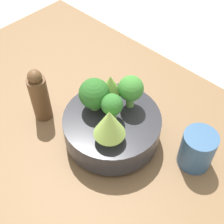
{
  "coord_description": "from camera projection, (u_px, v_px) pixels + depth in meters",
  "views": [
    {
      "loc": [
        -0.34,
        0.31,
        0.65
      ],
      "look_at": [
        -0.03,
        -0.02,
        0.13
      ],
      "focal_mm": 50.0,
      "sensor_mm": 36.0,
      "label": 1
    }
  ],
  "objects": [
    {
      "name": "cup",
      "position": [
        197.0,
        149.0,
        0.69
      ],
      "size": [
        0.08,
        0.08,
        0.09
      ],
      "color": "#33567F",
      "rests_on": "table"
    },
    {
      "name": "broccoli_floret_front",
      "position": [
        131.0,
        89.0,
        0.69
      ],
      "size": [
        0.06,
        0.06,
        0.08
      ],
      "color": "#6BA34C",
      "rests_on": "bowl"
    },
    {
      "name": "broccoli_floret_center",
      "position": [
        112.0,
        106.0,
        0.68
      ],
      "size": [
        0.05,
        0.05,
        0.07
      ],
      "color": "#7AB256",
      "rests_on": "bowl"
    },
    {
      "name": "table",
      "position": [
        98.0,
        141.0,
        0.78
      ],
      "size": [
        1.14,
        0.73,
        0.03
      ],
      "color": "brown",
      "rests_on": "ground_plane"
    },
    {
      "name": "bowl",
      "position": [
        112.0,
        127.0,
        0.73
      ],
      "size": [
        0.23,
        0.23,
        0.08
      ],
      "color": "#28282D",
      "rests_on": "table"
    },
    {
      "name": "pepper_mill",
      "position": [
        39.0,
        96.0,
        0.76
      ],
      "size": [
        0.05,
        0.05,
        0.15
      ],
      "color": "brown",
      "rests_on": "table"
    },
    {
      "name": "ground_plane",
      "position": [
        98.0,
        145.0,
        0.79
      ],
      "size": [
        6.0,
        6.0,
        0.0
      ],
      "primitive_type": "plane",
      "color": "beige"
    },
    {
      "name": "broccoli_floret_right",
      "position": [
        94.0,
        94.0,
        0.69
      ],
      "size": [
        0.07,
        0.07,
        0.08
      ],
      "color": "#7AB256",
      "rests_on": "bowl"
    },
    {
      "name": "romanesco_piece_far",
      "position": [
        109.0,
        124.0,
        0.63
      ],
      "size": [
        0.07,
        0.07,
        0.09
      ],
      "color": "#7AB256",
      "rests_on": "bowl"
    },
    {
      "name": "romanesco_piece_near",
      "position": [
        110.0,
        87.0,
        0.7
      ],
      "size": [
        0.05,
        0.05,
        0.08
      ],
      "color": "#609347",
      "rests_on": "bowl"
    }
  ]
}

